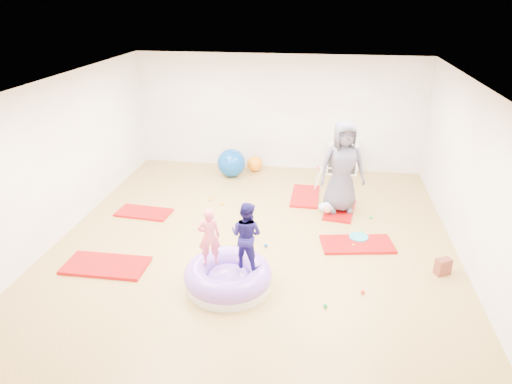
# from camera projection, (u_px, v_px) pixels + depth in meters

# --- Properties ---
(room) EXTENTS (7.01, 8.01, 2.81)m
(room) POSITION_uv_depth(u_px,v_px,m) (253.00, 172.00, 7.50)
(room) COLOR #AF8847
(room) RESTS_ON ground
(gym_mat_front_left) EXTENTS (1.34, 0.67, 0.06)m
(gym_mat_front_left) POSITION_uv_depth(u_px,v_px,m) (106.00, 266.00, 7.42)
(gym_mat_front_left) COLOR #C50113
(gym_mat_front_left) RESTS_ON ground
(gym_mat_mid_left) EXTENTS (1.12, 0.63, 0.04)m
(gym_mat_mid_left) POSITION_uv_depth(u_px,v_px,m) (144.00, 213.00, 9.21)
(gym_mat_mid_left) COLOR #C50113
(gym_mat_mid_left) RESTS_ON ground
(gym_mat_center_back) EXTENTS (0.60, 1.17, 0.05)m
(gym_mat_center_back) POSITION_uv_depth(u_px,v_px,m) (305.00, 196.00, 9.95)
(gym_mat_center_back) COLOR #C50113
(gym_mat_center_back) RESTS_ON ground
(gym_mat_right) EXTENTS (1.34, 0.83, 0.05)m
(gym_mat_right) POSITION_uv_depth(u_px,v_px,m) (357.00, 244.00, 8.05)
(gym_mat_right) COLOR #C50113
(gym_mat_right) RESTS_ON ground
(gym_mat_rear_right) EXTENTS (0.71, 1.18, 0.05)m
(gym_mat_rear_right) POSITION_uv_depth(u_px,v_px,m) (340.00, 209.00, 9.34)
(gym_mat_rear_right) COLOR #C50113
(gym_mat_rear_right) RESTS_ON ground
(inflatable_cushion) EXTENTS (1.33, 1.33, 0.42)m
(inflatable_cushion) POSITION_uv_depth(u_px,v_px,m) (228.00, 277.00, 6.89)
(inflatable_cushion) COLOR silver
(inflatable_cushion) RESTS_ON ground
(child_pink) EXTENTS (0.39, 0.31, 0.92)m
(child_pink) POSITION_uv_depth(u_px,v_px,m) (209.00, 234.00, 6.71)
(child_pink) COLOR #FA6278
(child_pink) RESTS_ON inflatable_cushion
(child_navy) EXTENTS (0.61, 0.54, 1.04)m
(child_navy) POSITION_uv_depth(u_px,v_px,m) (246.00, 232.00, 6.64)
(child_navy) COLOR navy
(child_navy) RESTS_ON inflatable_cushion
(adult_caregiver) EXTENTS (1.01, 0.78, 1.83)m
(adult_caregiver) POSITION_uv_depth(u_px,v_px,m) (342.00, 167.00, 8.93)
(adult_caregiver) COLOR #4A495A
(adult_caregiver) RESTS_ON gym_mat_rear_right
(infant) EXTENTS (0.34, 0.35, 0.20)m
(infant) POSITION_uv_depth(u_px,v_px,m) (327.00, 208.00, 9.13)
(infant) COLOR #B5E5FF
(infant) RESTS_ON gym_mat_rear_right
(ball_pit_balls) EXTENTS (3.40, 3.36, 0.07)m
(ball_pit_balls) POSITION_uv_depth(u_px,v_px,m) (294.00, 243.00, 8.08)
(ball_pit_balls) COLOR green
(ball_pit_balls) RESTS_ON ground
(exercise_ball_blue) EXTENTS (0.68, 0.68, 0.68)m
(exercise_ball_blue) POSITION_uv_depth(u_px,v_px,m) (231.00, 163.00, 10.96)
(exercise_ball_blue) COLOR #0945A1
(exercise_ball_blue) RESTS_ON ground
(exercise_ball_orange) EXTENTS (0.39, 0.39, 0.39)m
(exercise_ball_orange) POSITION_uv_depth(u_px,v_px,m) (255.00, 164.00, 11.32)
(exercise_ball_orange) COLOR orange
(exercise_ball_orange) RESTS_ON ground
(infant_play_gym) EXTENTS (0.62, 0.59, 0.48)m
(infant_play_gym) POSITION_uv_depth(u_px,v_px,m) (328.00, 174.00, 10.35)
(infant_play_gym) COLOR white
(infant_play_gym) RESTS_ON ground
(cube_shelf) EXTENTS (0.76, 0.37, 0.76)m
(cube_shelf) POSITION_uv_depth(u_px,v_px,m) (342.00, 158.00, 11.13)
(cube_shelf) COLOR white
(cube_shelf) RESTS_ON ground
(balance_disc) EXTENTS (0.34, 0.34, 0.08)m
(balance_disc) POSITION_uv_depth(u_px,v_px,m) (359.00, 238.00, 8.22)
(balance_disc) COLOR teal
(balance_disc) RESTS_ON ground
(backpack) EXTENTS (0.28, 0.24, 0.27)m
(backpack) POSITION_uv_depth(u_px,v_px,m) (443.00, 267.00, 7.20)
(backpack) COLOR #B53D23
(backpack) RESTS_ON ground
(yellow_toy) EXTENTS (0.18, 0.18, 0.03)m
(yellow_toy) POSITION_uv_depth(u_px,v_px,m) (216.00, 294.00, 6.75)
(yellow_toy) COLOR #E6A611
(yellow_toy) RESTS_ON ground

